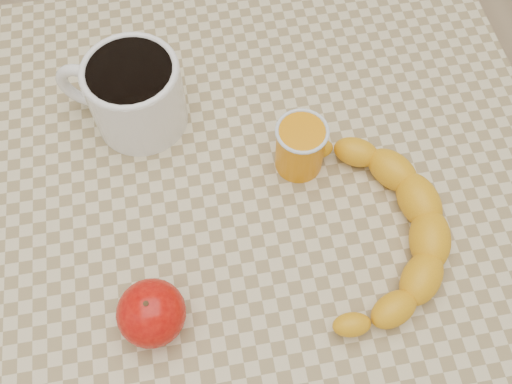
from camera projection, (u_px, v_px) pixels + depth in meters
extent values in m
plane|color=tan|center=(256.00, 340.00, 1.38)|extent=(3.00, 3.00, 0.00)
cube|color=#CABA8F|center=(256.00, 206.00, 0.74)|extent=(0.80, 0.80, 0.04)
cube|color=#99764D|center=(256.00, 223.00, 0.78)|extent=(0.74, 0.74, 0.06)
cylinder|color=#99764D|center=(63.00, 166.00, 1.20)|extent=(0.05, 0.05, 0.71)
cylinder|color=#99764D|center=(384.00, 117.00, 1.26)|extent=(0.05, 0.05, 0.71)
cylinder|color=white|center=(137.00, 96.00, 0.73)|extent=(0.16, 0.16, 0.10)
cylinder|color=black|center=(130.00, 73.00, 0.69)|extent=(0.11, 0.11, 0.01)
torus|color=white|center=(129.00, 70.00, 0.69)|extent=(0.12, 0.12, 0.01)
torus|color=white|center=(85.00, 86.00, 0.74)|extent=(0.08, 0.04, 0.08)
cylinder|color=orange|center=(300.00, 148.00, 0.71)|extent=(0.06, 0.06, 0.07)
torus|color=silver|center=(302.00, 131.00, 0.68)|extent=(0.07, 0.07, 0.00)
ellipsoid|color=#900504|center=(151.00, 313.00, 0.62)|extent=(0.09, 0.09, 0.07)
cylinder|color=#382311|center=(147.00, 305.00, 0.59)|extent=(0.01, 0.01, 0.01)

